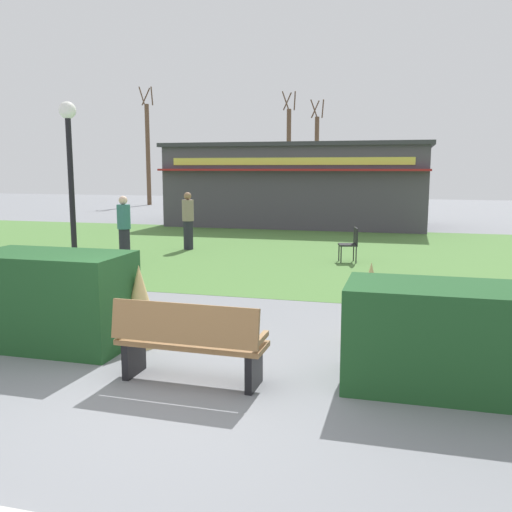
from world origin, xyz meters
TOP-DOWN VIEW (x-y plane):
  - ground_plane at (0.00, 0.00)m, footprint 80.00×80.00m
  - lawn_patch at (0.00, 10.70)m, footprint 36.00×12.00m
  - park_bench at (0.18, 0.52)m, footprint 1.71×0.56m
  - hedge_left at (-2.11, 1.31)m, footprint 2.09×1.10m
  - hedge_right at (3.03, 1.10)m, footprint 2.37×1.10m
  - ornamental_grass_behind_left at (-1.69, 1.76)m, footprint 0.51×0.51m
  - ornamental_grass_behind_right at (2.02, 2.56)m, footprint 0.56×0.56m
  - ornamental_grass_behind_center at (-0.99, 1.66)m, footprint 0.58×0.58m
  - lamppost_mid at (-4.54, 5.61)m, footprint 0.36×0.36m
  - food_kiosk at (-1.97, 18.35)m, footprint 10.70×5.03m
  - cafe_chair_east at (1.13, 9.22)m, footprint 0.54×0.54m
  - person_strolling at (-4.50, 7.80)m, footprint 0.34×0.34m
  - person_standing at (-3.73, 10.26)m, footprint 0.34×0.34m
  - parked_car_west_slot at (-2.92, 25.31)m, footprint 4.35×2.37m
  - tree_left_bg at (-4.84, 30.12)m, footprint 0.91×0.96m
  - tree_right_bg at (-3.25, 31.28)m, footprint 0.91×0.96m
  - tree_center_bg at (-13.78, 28.56)m, footprint 0.91×0.96m

SIDE VIEW (x-z plane):
  - ground_plane at x=0.00m, z-range 0.00..0.00m
  - lawn_patch at x=0.00m, z-range 0.00..0.01m
  - park_bench at x=0.18m, z-range 0.01..0.96m
  - ornamental_grass_behind_left at x=-1.69m, z-range 0.00..1.05m
  - cafe_chair_east at x=1.13m, z-range 0.08..0.97m
  - ornamental_grass_behind_center at x=-0.99m, z-range 0.00..1.11m
  - ornamental_grass_behind_right at x=2.02m, z-range 0.00..1.13m
  - hedge_right at x=3.03m, z-range 0.00..1.15m
  - hedge_left at x=-2.11m, z-range 0.00..1.27m
  - parked_car_west_slot at x=-2.92m, z-range 0.04..1.24m
  - person_strolling at x=-4.50m, z-range 0.02..1.71m
  - person_standing at x=-3.73m, z-range 0.02..1.71m
  - food_kiosk at x=-1.97m, z-range 0.01..3.39m
  - lamppost_mid at x=-4.54m, z-range 0.51..4.29m
  - tree_right_bg at x=-3.25m, z-range -0.37..6.30m
  - tree_left_bg at x=-4.84m, z-range -0.37..6.71m
  - tree_center_bg at x=-13.78m, z-range -0.37..7.10m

